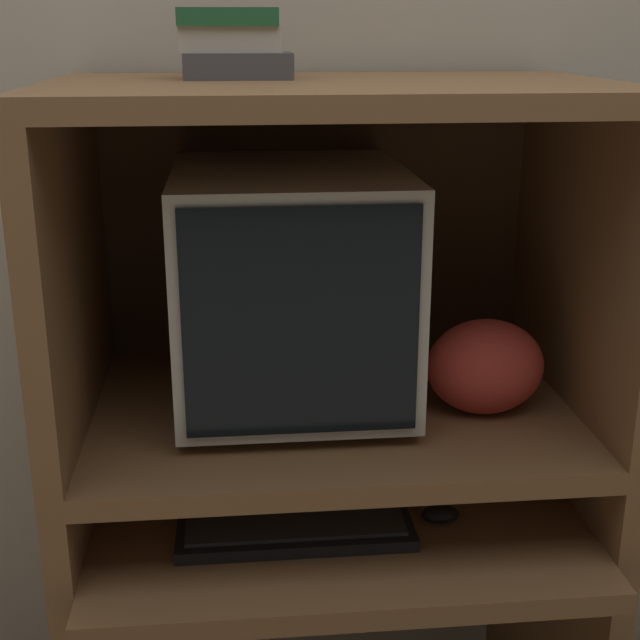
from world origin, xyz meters
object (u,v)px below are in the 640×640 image
Objects in this scene: crt_monitor at (291,284)px; keyboard at (295,525)px; book_stack at (233,44)px; mouse at (440,514)px; snack_bag at (485,367)px.

keyboard is at bearing -93.13° from crt_monitor.
mouse is at bearing -34.66° from book_stack.
book_stack reaches higher than mouse.
keyboard is at bearing -178.36° from mouse.
snack_bag is 0.68m from book_stack.
mouse is 0.32× the size of snack_bag.
keyboard is at bearing -164.52° from snack_bag.
crt_monitor is 2.54× the size of book_stack.
mouse is 0.35× the size of book_stack.
book_stack is (-0.08, 0.23, 0.76)m from keyboard.
snack_bag reaches higher than keyboard.
crt_monitor reaches higher than snack_bag.
snack_bag reaches higher than mouse.
snack_bag is (0.32, -0.09, -0.13)m from crt_monitor.
mouse is at bearing -36.98° from crt_monitor.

